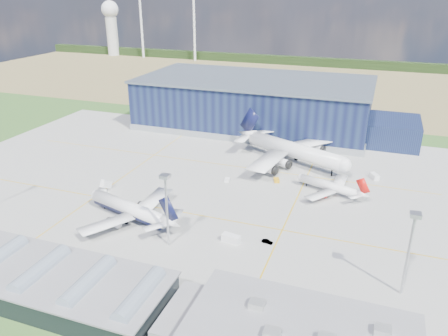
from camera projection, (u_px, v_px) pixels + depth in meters
ground at (181, 198)px, 159.57m from camera, size 600.00×600.00×0.00m
apron at (192, 187)px, 168.23m from camera, size 220.00×160.00×0.08m
farmland at (298, 82)px, 350.29m from camera, size 600.00×220.00×0.01m
treeline at (314, 62)px, 418.10m from camera, size 600.00×8.00×8.00m
horizon_dressing at (134, 24)px, 461.61m from camera, size 440.20×18.00×70.00m
hangar at (259, 105)px, 236.38m from camera, size 145.00×62.00×26.10m
glass_concourse at (54, 283)px, 108.15m from camera, size 78.00×23.00×8.60m
light_mast_center at (166, 199)px, 124.45m from camera, size 2.60×2.60×23.00m
light_mast_east at (411, 241)px, 104.04m from camera, size 2.60×2.60×23.00m
airliner_navy at (128, 202)px, 142.21m from camera, size 49.53×48.92×13.16m
airliner_red at (329, 182)px, 161.08m from camera, size 37.19×36.80×9.55m
airliner_widebody at (295, 143)px, 185.79m from camera, size 79.11×78.47×19.55m
gse_tug_b at (125, 270)px, 117.88m from camera, size 2.72×3.47×1.33m
gse_van_a at (231, 239)px, 131.48m from camera, size 5.99×3.46×2.46m
gse_cart_a at (227, 180)px, 172.60m from camera, size 2.26×3.06×1.22m
gse_van_b at (374, 176)px, 174.70m from camera, size 4.19×5.12×2.14m
gse_tug_c at (277, 180)px, 172.08m from camera, size 3.04×3.71×1.40m
gse_cart_b at (284, 153)px, 199.80m from camera, size 3.26×2.79×1.20m
airstair at (106, 186)px, 165.14m from camera, size 2.39×4.80×2.95m
car_a at (236, 293)px, 109.30m from camera, size 3.61×2.10×1.16m
car_b at (267, 242)px, 131.13m from camera, size 3.57×1.73×1.13m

